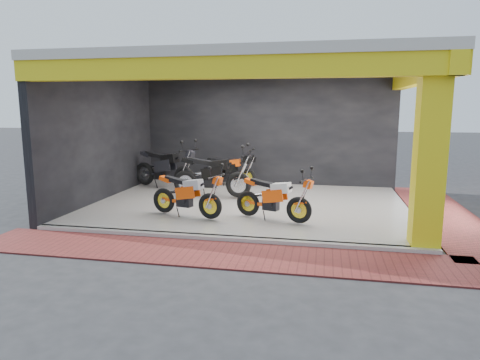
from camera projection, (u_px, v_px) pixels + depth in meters
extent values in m
plane|color=#2D2D30|center=(233.00, 227.00, 9.35)|extent=(80.00, 80.00, 0.00)
cube|color=silver|center=(249.00, 205.00, 11.27)|extent=(8.00, 6.00, 0.10)
cube|color=beige|center=(250.00, 66.00, 10.68)|extent=(8.40, 6.40, 0.20)
cube|color=black|center=(266.00, 133.00, 13.98)|extent=(8.20, 0.20, 3.50)
cube|color=black|center=(103.00, 138.00, 11.78)|extent=(0.20, 6.20, 3.50)
cube|color=yellow|center=(430.00, 155.00, 7.60)|extent=(0.50, 0.50, 3.50)
cube|color=yellow|center=(221.00, 68.00, 7.83)|extent=(8.40, 0.30, 0.40)
cube|color=yellow|center=(419.00, 76.00, 9.95)|extent=(0.30, 6.40, 0.40)
cube|color=silver|center=(222.00, 239.00, 8.35)|extent=(8.00, 0.20, 0.10)
cube|color=maroon|center=(212.00, 253.00, 7.60)|extent=(9.00, 1.40, 0.03)
cube|color=maroon|center=(444.00, 215.00, 10.35)|extent=(1.40, 7.00, 0.03)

